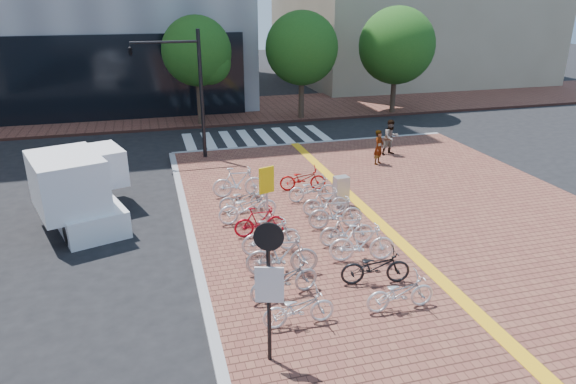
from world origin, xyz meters
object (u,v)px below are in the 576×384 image
object	(u,v)px
yellow_sign	(267,185)
notice_sign	(269,277)
bike_0	(299,308)
bike_4	(260,221)
bike_3	(271,236)
bike_13	(325,202)
utility_box	(341,191)
bike_1	(284,279)
bike_5	(248,207)
bike_9	(375,267)
bike_14	(312,189)
bike_8	(400,293)
bike_12	(336,213)
bike_7	(238,182)
bike_10	(362,243)
pedestrian_b	(391,137)
bike_2	(282,255)
bike_6	(243,199)
bike_11	(347,230)
box_truck	(81,188)
bike_15	(303,179)
pedestrian_a	(379,147)

from	to	relation	value
yellow_sign	notice_sign	xyz separation A→B (m)	(-1.46, -6.38, 0.57)
bike_0	notice_sign	distance (m)	2.01
bike_4	bike_3	bearing A→B (deg)	-175.34
bike_13	utility_box	world-z (taller)	utility_box
bike_1	bike_5	bearing A→B (deg)	-12.03
bike_3	bike_9	xyz separation A→B (m)	(2.16, -2.30, -0.06)
bike_13	notice_sign	bearing A→B (deg)	155.64
bike_13	bike_14	world-z (taller)	bike_13
bike_8	bike_12	world-z (taller)	bike_12
bike_7	notice_sign	distance (m)	9.22
bike_13	bike_1	bearing A→B (deg)	152.90
bike_10	pedestrian_b	xyz separation A→B (m)	(5.32, 9.14, 0.26)
bike_1	bike_4	bearing A→B (deg)	-14.51
bike_1	notice_sign	size ratio (longest dim) A/B	0.59
bike_10	bike_14	xyz separation A→B (m)	(0.05, 4.60, -0.10)
notice_sign	bike_10	bearing A→B (deg)	44.56
pedestrian_b	bike_13	bearing A→B (deg)	-141.41
bike_0	bike_10	bearing A→B (deg)	-46.61
bike_0	bike_7	world-z (taller)	bike_7
bike_2	bike_3	size ratio (longest dim) A/B	1.09
bike_6	bike_10	size ratio (longest dim) A/B	0.90
bike_5	bike_11	size ratio (longest dim) A/B	1.20
bike_5	box_truck	world-z (taller)	box_truck
bike_2	bike_11	size ratio (longest dim) A/B	1.17
bike_2	utility_box	world-z (taller)	bike_2
pedestrian_b	box_truck	distance (m)	13.55
bike_7	yellow_sign	size ratio (longest dim) A/B	0.96
bike_11	bike_5	bearing A→B (deg)	49.59
utility_box	bike_13	bearing A→B (deg)	-142.23
bike_9	pedestrian_b	xyz separation A→B (m)	(5.45, 10.31, 0.34)
bike_6	bike_11	world-z (taller)	bike_11
bike_0	bike_6	world-z (taller)	bike_6
bike_15	bike_13	bearing A→B (deg)	-168.15
pedestrian_b	notice_sign	world-z (taller)	notice_sign
bike_5	bike_8	distance (m)	6.35
bike_4	bike_10	distance (m)	3.30
bike_11	bike_13	xyz separation A→B (m)	(0.15, 2.29, -0.02)
bike_3	bike_0	bearing A→B (deg)	171.37
box_truck	bike_15	bearing A→B (deg)	3.78
bike_15	yellow_sign	world-z (taller)	yellow_sign
bike_4	yellow_sign	size ratio (longest dim) A/B	0.81
bike_5	pedestrian_b	bearing A→B (deg)	-62.18
bike_12	box_truck	xyz separation A→B (m)	(-7.70, 3.01, 0.50)
bike_7	box_truck	xyz separation A→B (m)	(-5.25, -0.47, 0.46)
bike_8	bike_10	size ratio (longest dim) A/B	0.91
bike_1	bike_15	size ratio (longest dim) A/B	1.04
bike_2	pedestrian_a	xyz separation A→B (m)	(6.49, 8.09, 0.18)
bike_10	box_truck	distance (m)	9.27
bike_2	bike_7	world-z (taller)	bike_2
bike_9	pedestrian_b	world-z (taller)	pedestrian_b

